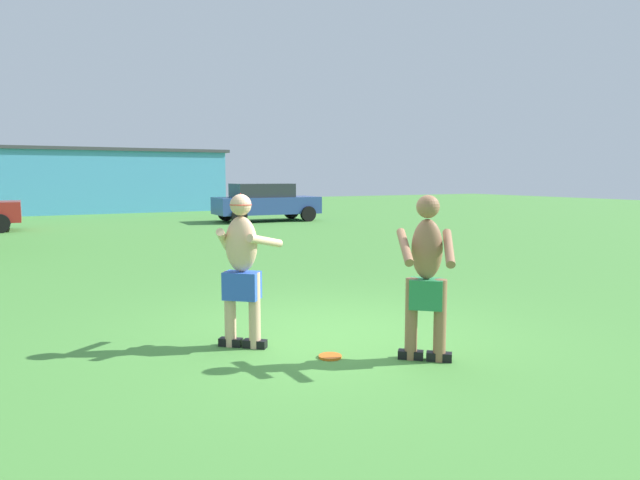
# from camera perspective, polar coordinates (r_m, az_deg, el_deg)

# --- Properties ---
(ground_plane) EXTENTS (80.00, 80.00, 0.00)m
(ground_plane) POSITION_cam_1_polar(r_m,az_deg,el_deg) (7.03, 0.92, -9.38)
(ground_plane) COLOR #4C8E3D
(player_with_cap) EXTENTS (0.81, 0.79, 1.72)m
(player_with_cap) POSITION_cam_1_polar(r_m,az_deg,el_deg) (6.41, -7.77, -2.28)
(player_with_cap) COLOR black
(player_with_cap) RESTS_ON ground_plane
(player_in_green) EXTENTS (0.70, 0.82, 1.72)m
(player_in_green) POSITION_cam_1_polar(r_m,az_deg,el_deg) (5.99, 10.52, -3.38)
(player_in_green) COLOR black
(player_in_green) RESTS_ON ground_plane
(frisbee) EXTENTS (0.25, 0.25, 0.03)m
(frisbee) POSITION_cam_1_polar(r_m,az_deg,el_deg) (6.18, 1.01, -11.48)
(frisbee) COLOR orange
(frisbee) RESTS_ON ground_plane
(car_blue_near_post) EXTENTS (4.37, 2.17, 1.58)m
(car_blue_near_post) POSITION_cam_1_polar(r_m,az_deg,el_deg) (24.20, -5.45, 3.81)
(car_blue_near_post) COLOR #2D478C
(car_blue_near_post) RESTS_ON ground_plane
(outbuilding_behind_lot) EXTENTS (11.82, 6.35, 3.31)m
(outbuilding_behind_lot) POSITION_cam_1_polar(r_m,az_deg,el_deg) (33.72, -20.28, 5.60)
(outbuilding_behind_lot) COLOR #4C9ED1
(outbuilding_behind_lot) RESTS_ON ground_plane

